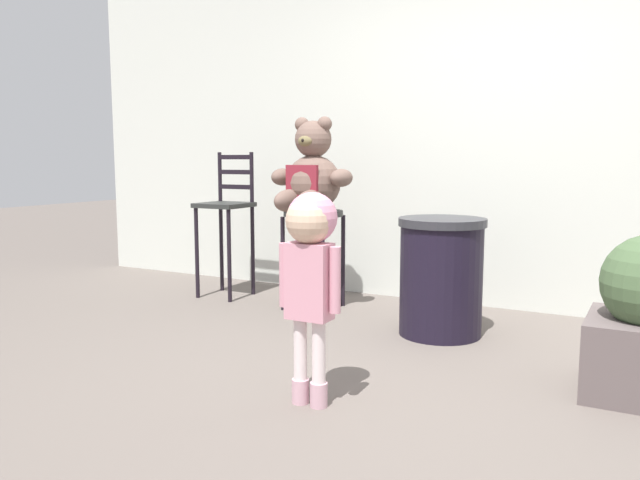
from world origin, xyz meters
name	(u,v)px	position (x,y,z in m)	size (l,w,h in m)	color
ground_plane	(401,389)	(0.00, 0.00, 0.00)	(24.00, 24.00, 0.00)	#645B54
building_wall	(506,102)	(0.00, 2.04, 1.51)	(7.69, 0.30, 3.02)	silver
bar_stool_with_teddy	(313,237)	(-1.18, 1.25, 0.53)	(0.43, 0.43, 0.72)	#282A29
teddy_bear	(311,176)	(-1.18, 1.22, 0.97)	(0.63, 0.56, 0.67)	brown
child_walking	(310,252)	(-0.29, -0.37, 0.69)	(0.30, 0.24, 0.95)	#C899A7
trash_bin	(441,276)	(-0.13, 1.00, 0.37)	(0.54, 0.54, 0.74)	black
bar_chair_empty	(227,214)	(-2.00, 1.29, 0.66)	(0.37, 0.37, 1.15)	#282A29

